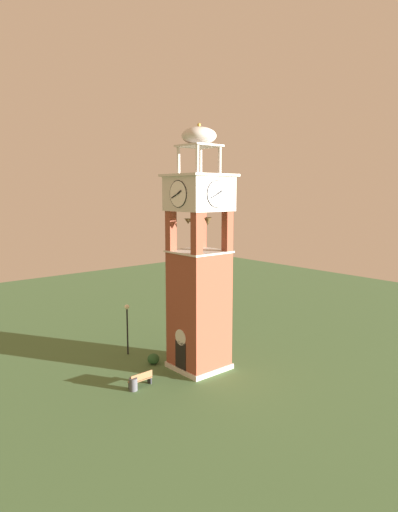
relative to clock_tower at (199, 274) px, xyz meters
name	(u,v)px	position (x,y,z in m)	size (l,w,h in m)	color
ground	(199,367)	(0.00, 0.00, -6.67)	(80.00, 80.00, 0.00)	#476B3D
clock_tower	(199,274)	(0.00, 0.00, 0.00)	(3.86, 3.86, 16.68)	brown
park_bench	(141,379)	(-0.03, -4.84, -6.19)	(0.47, 1.61, 0.95)	brown
lamp_post	(127,320)	(-5.49, -2.41, -3.98)	(0.36, 0.36, 3.88)	black
trash_bin	(133,384)	(0.12, -5.49, -6.27)	(0.52, 0.52, 0.80)	#4C4C51
shrub_near_entry	(153,359)	(-2.64, -2.05, -6.30)	(0.86, 0.86, 0.74)	#28562D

